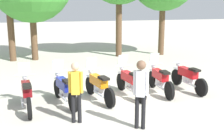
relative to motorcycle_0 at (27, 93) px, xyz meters
The scene contains 9 objects.
ground_plane 2.96m from the motorcycle_0, ahead, with size 80.00×80.00×0.00m, color #BCB7A8.
motorcycle_0 is the anchor object (origin of this frame).
motorcycle_1 1.17m from the motorcycle_0, 10.64° to the left, with size 0.73×2.16×1.37m.
motorcycle_2 2.33m from the motorcycle_0, ahead, with size 0.73×2.16×1.37m.
motorcycle_3 3.51m from the motorcycle_0, ahead, with size 0.62×2.18×1.37m.
motorcycle_4 4.66m from the motorcycle_0, ahead, with size 0.62×2.19×1.37m.
motorcycle_5 5.82m from the motorcycle_0, ahead, with size 0.62×2.19×0.99m.
person_0 1.97m from the motorcycle_0, 45.68° to the right, with size 0.41×0.28×1.69m.
person_1 3.66m from the motorcycle_0, 36.90° to the right, with size 0.39×0.33×1.83m.
Camera 1 is at (-2.48, -9.23, 3.26)m, focal length 47.01 mm.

